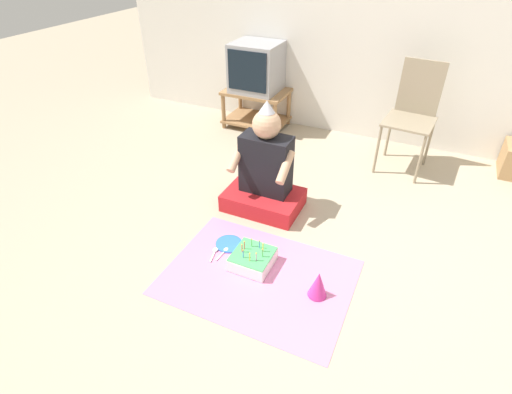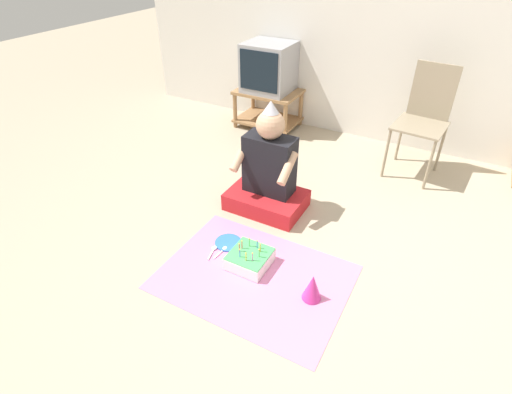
% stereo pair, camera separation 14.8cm
% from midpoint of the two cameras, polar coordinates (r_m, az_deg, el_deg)
% --- Properties ---
extents(ground_plane, '(16.00, 16.00, 0.00)m').
position_cam_midpoint_polar(ground_plane, '(2.58, 10.61, -13.47)').
color(ground_plane, tan).
extents(wall_back, '(6.40, 0.06, 2.55)m').
position_cam_midpoint_polar(wall_back, '(4.11, 22.48, 23.46)').
color(wall_back, silver).
rests_on(wall_back, ground_plane).
extents(tv_stand, '(0.67, 0.47, 0.41)m').
position_cam_midpoint_polar(tv_stand, '(4.52, -0.90, 13.00)').
color(tv_stand, '#997047').
rests_on(tv_stand, ground_plane).
extents(tv, '(0.48, 0.46, 0.50)m').
position_cam_midpoint_polar(tv, '(4.39, -0.95, 18.06)').
color(tv, '#99999E').
rests_on(tv, tv_stand).
extents(folding_chair, '(0.45, 0.46, 0.95)m').
position_cam_midpoint_polar(folding_chair, '(3.81, 20.53, 11.56)').
color(folding_chair, gray).
rests_on(folding_chair, ground_plane).
extents(person_seated, '(0.59, 0.41, 0.88)m').
position_cam_midpoint_polar(person_seated, '(3.08, -0.11, 3.23)').
color(person_seated, red).
rests_on(person_seated, ground_plane).
extents(party_cloth, '(1.18, 0.87, 0.01)m').
position_cam_midpoint_polar(party_cloth, '(2.63, -1.30, -11.37)').
color(party_cloth, pink).
rests_on(party_cloth, ground_plane).
extents(birthday_cake, '(0.26, 0.26, 0.16)m').
position_cam_midpoint_polar(birthday_cake, '(2.68, -2.09, -8.86)').
color(birthday_cake, white).
rests_on(birthday_cake, party_cloth).
extents(party_hat_blue, '(0.12, 0.12, 0.18)m').
position_cam_midpoint_polar(party_hat_blue, '(2.47, 7.15, -12.29)').
color(party_hat_blue, '#CC338C').
rests_on(party_hat_blue, party_cloth).
extents(paper_plate, '(0.19, 0.19, 0.01)m').
position_cam_midpoint_polar(paper_plate, '(2.87, -5.38, -6.68)').
color(paper_plate, blue).
rests_on(paper_plate, party_cloth).
extents(plastic_spoon_near, '(0.04, 0.15, 0.01)m').
position_cam_midpoint_polar(plastic_spoon_near, '(2.81, -6.02, -7.71)').
color(plastic_spoon_near, white).
rests_on(plastic_spoon_near, party_cloth).
extents(plastic_spoon_far, '(0.05, 0.14, 0.01)m').
position_cam_midpoint_polar(plastic_spoon_far, '(2.82, -7.43, -7.72)').
color(plastic_spoon_far, white).
rests_on(plastic_spoon_far, party_cloth).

